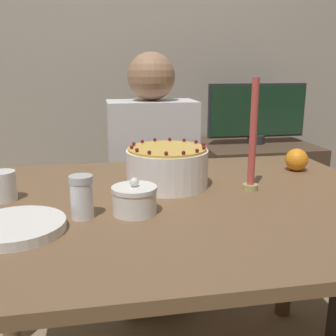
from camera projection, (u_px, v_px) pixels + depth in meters
name	position (u px, v px, depth m)	size (l,w,h in m)	color
wall_behind	(130.00, 38.00, 2.35)	(8.00, 0.05, 2.60)	#ADA393
dining_table	(175.00, 235.00, 1.18)	(1.33, 1.00, 0.75)	brown
cake	(168.00, 167.00, 1.27)	(0.26, 0.26, 0.14)	white
sugar_bowl	(135.00, 200.00, 1.03)	(0.12, 0.12, 0.10)	white
sugar_shaker	(82.00, 197.00, 1.00)	(0.06, 0.06, 0.11)	white
plate_stack	(16.00, 227.00, 0.92)	(0.23, 0.23, 0.02)	white
candle	(253.00, 144.00, 1.21)	(0.05, 0.05, 0.35)	tan
cup	(3.00, 186.00, 1.13)	(0.08, 0.08, 0.09)	white
orange_fruit_0	(297.00, 160.00, 1.47)	(0.08, 0.08, 0.08)	orange
person_man_blue_shirt	(152.00, 198.00, 1.88)	(0.40, 0.34, 1.20)	#473D33
side_cabinet	(252.00, 199.00, 2.40)	(0.64, 0.54, 0.69)	#4C3828
tv_monitor	(257.00, 112.00, 2.28)	(0.59, 0.10, 0.35)	#2D2D33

